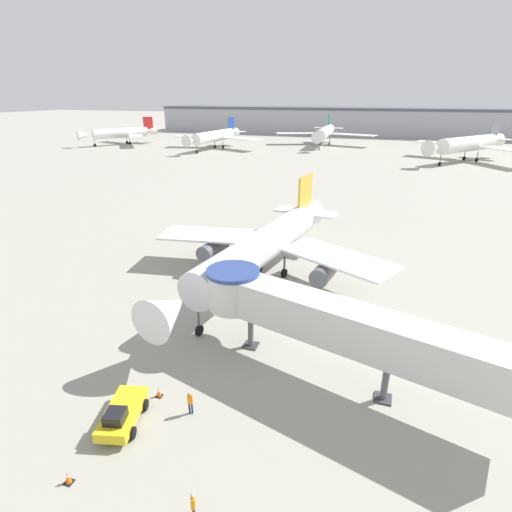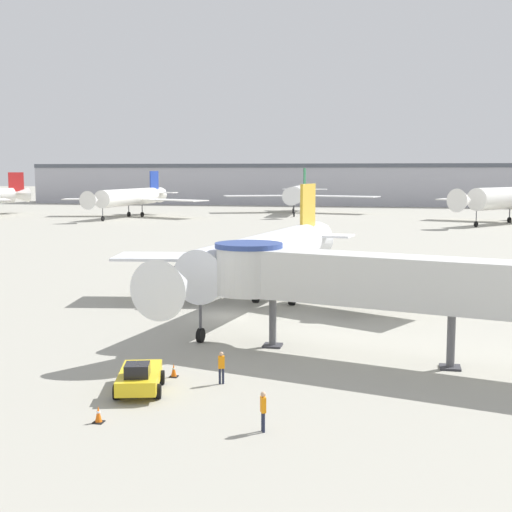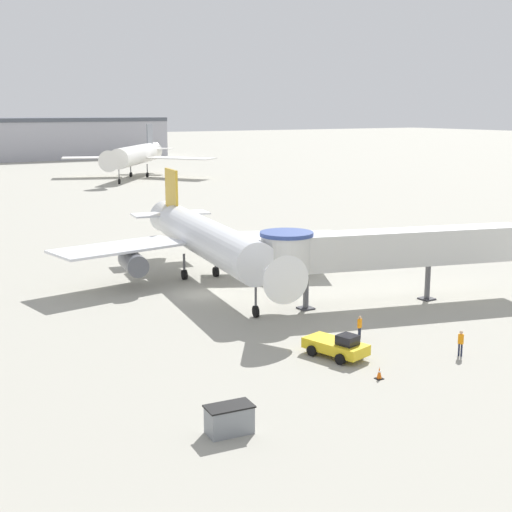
% 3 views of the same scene
% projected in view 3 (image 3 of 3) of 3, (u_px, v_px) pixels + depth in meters
% --- Properties ---
extents(ground_plane, '(800.00, 800.00, 0.00)m').
position_uv_depth(ground_plane, '(202.00, 294.00, 60.05)').
color(ground_plane, '#9E9B8E').
extents(main_airplane, '(27.11, 31.30, 9.32)m').
position_uv_depth(main_airplane, '(207.00, 240.00, 63.11)').
color(main_airplane, silver).
rests_on(main_airplane, ground_plane).
extents(jet_bridge, '(21.89, 8.70, 6.18)m').
position_uv_depth(jet_bridge, '(378.00, 249.00, 56.29)').
color(jet_bridge, silver).
rests_on(jet_bridge, ground_plane).
extents(pushback_tug_yellow, '(2.88, 4.43, 1.61)m').
position_uv_depth(pushback_tug_yellow, '(337.00, 346.00, 44.73)').
color(pushback_tug_yellow, yellow).
rests_on(pushback_tug_yellow, ground_plane).
extents(service_container_gray, '(2.41, 1.49, 1.42)m').
position_uv_depth(service_container_gray, '(229.00, 419.00, 34.17)').
color(service_container_gray, gray).
rests_on(service_container_gray, ground_plane).
extents(traffic_cone_apron_front, '(0.44, 0.44, 0.72)m').
position_uv_depth(traffic_cone_apron_front, '(379.00, 373.00, 41.13)').
color(traffic_cone_apron_front, black).
rests_on(traffic_cone_apron_front, ground_plane).
extents(traffic_cone_near_nose, '(0.42, 0.42, 0.69)m').
position_uv_depth(traffic_cone_near_nose, '(322.00, 338.00, 47.51)').
color(traffic_cone_near_nose, black).
rests_on(traffic_cone_near_nose, ground_plane).
extents(ground_crew_marshaller, '(0.30, 0.37, 1.67)m').
position_uv_depth(ground_crew_marshaller, '(461.00, 341.00, 44.82)').
color(ground_crew_marshaller, '#1E2338').
rests_on(ground_crew_marshaller, ground_plane).
extents(ground_crew_wing_walker, '(0.36, 0.28, 1.63)m').
position_uv_depth(ground_crew_wing_walker, '(360.00, 326.00, 48.18)').
color(ground_crew_wing_walker, '#1E2338').
rests_on(ground_crew_wing_walker, ground_plane).
extents(background_jet_gray_tail, '(30.61, 32.14, 11.82)m').
position_uv_depth(background_jet_gray_tail, '(136.00, 155.00, 159.57)').
color(background_jet_gray_tail, white).
rests_on(background_jet_gray_tail, ground_plane).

